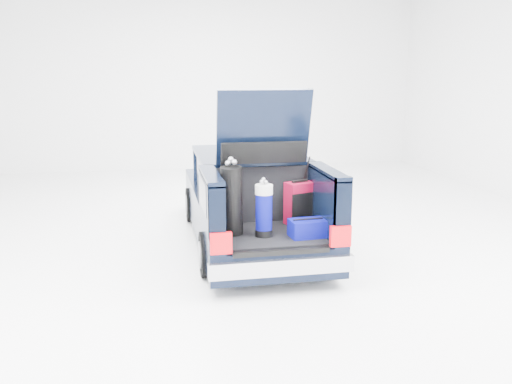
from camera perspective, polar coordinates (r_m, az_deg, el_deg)
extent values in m
plane|color=white|center=(8.77, -0.62, -5.31)|extent=(14.00, 14.00, 0.00)
cube|color=black|center=(9.25, -1.35, -1.14)|extent=(1.75, 3.00, 0.70)
cube|color=black|center=(10.78, -2.73, 0.30)|extent=(1.70, 0.30, 0.50)
cube|color=#A5A5AC|center=(10.93, -2.84, 0.09)|extent=(1.72, 0.10, 0.22)
cube|color=black|center=(8.64, -0.82, 2.08)|extent=(1.55, 1.95, 0.54)
cube|color=black|center=(8.59, -0.82, 3.98)|extent=(1.62, 2.05, 0.06)
cube|color=black|center=(7.26, 1.50, -6.27)|extent=(1.75, 1.30, 0.40)
cube|color=black|center=(7.21, 1.48, -4.53)|extent=(1.32, 1.18, 0.05)
cube|color=black|center=(6.96, -4.71, -1.77)|extent=(0.20, 1.30, 0.85)
cube|color=black|center=(7.29, 7.49, -1.19)|extent=(0.20, 1.30, 0.85)
cube|color=black|center=(6.87, -4.78, 1.74)|extent=(0.20, 1.30, 0.06)
cube|color=black|center=(7.20, 7.59, 2.18)|extent=(0.20, 1.30, 0.06)
cube|color=black|center=(7.68, 0.54, -0.41)|extent=(1.36, 0.08, 0.84)
cube|color=#A5A5AC|center=(6.63, 2.77, -7.89)|extent=(1.80, 0.12, 0.20)
cube|color=#B3070E|center=(6.41, -3.71, -5.40)|extent=(0.26, 0.07, 0.26)
cube|color=#B3070E|center=(6.75, 8.89, -4.61)|extent=(0.26, 0.07, 0.26)
cube|color=black|center=(6.60, 2.72, -6.37)|extent=(1.20, 0.06, 0.06)
cube|color=black|center=(7.35, 0.82, 6.83)|extent=(1.28, 0.33, 1.03)
cube|color=black|center=(7.37, 0.76, 7.95)|extent=(0.95, 0.17, 0.54)
cylinder|color=black|center=(9.97, -6.76, -1.33)|extent=(0.20, 0.62, 0.62)
cylinder|color=slate|center=(9.97, -6.76, -1.33)|extent=(0.23, 0.36, 0.36)
cylinder|color=black|center=(10.21, 2.45, -0.92)|extent=(0.20, 0.62, 0.62)
cylinder|color=slate|center=(10.21, 2.45, -0.92)|extent=(0.23, 0.36, 0.36)
cylinder|color=black|center=(7.29, -5.10, -6.57)|extent=(0.20, 0.62, 0.62)
cylinder|color=slate|center=(7.29, -5.10, -6.57)|extent=(0.23, 0.36, 0.36)
cylinder|color=black|center=(7.62, 7.32, -5.77)|extent=(0.20, 0.62, 0.62)
cylinder|color=slate|center=(7.62, 7.32, -5.77)|extent=(0.23, 0.36, 0.36)
cube|color=maroon|center=(7.59, 4.59, -1.17)|extent=(0.44, 0.35, 0.59)
cube|color=black|center=(7.52, 4.63, 1.15)|extent=(0.24, 0.13, 0.03)
cube|color=black|center=(7.50, 4.81, -1.81)|extent=(0.37, 0.15, 0.45)
cylinder|color=black|center=(7.04, -2.56, -0.94)|extent=(0.39, 0.42, 0.92)
cube|color=white|center=(7.15, -2.70, -0.47)|extent=(0.11, 0.06, 0.32)
sphere|color=#99999E|center=(6.96, -2.98, 3.05)|extent=(0.08, 0.08, 0.08)
sphere|color=#99999E|center=(6.91, -2.30, 3.17)|extent=(0.08, 0.08, 0.08)
cylinder|color=black|center=(7.07, 0.83, -4.29)|extent=(0.30, 0.30, 0.09)
cylinder|color=#04056F|center=(6.99, 0.84, -2.07)|extent=(0.28, 0.28, 0.49)
cylinder|color=white|center=(6.92, 0.85, 0.27)|extent=(0.30, 0.30, 0.12)
sphere|color=#99999E|center=(6.93, 1.03, 1.02)|extent=(0.06, 0.06, 0.06)
sphere|color=#99999E|center=(6.93, 0.79, 1.33)|extent=(0.06, 0.06, 0.06)
cube|color=#04056F|center=(7.06, 5.48, -3.81)|extent=(0.49, 0.34, 0.22)
cylinder|color=black|center=(7.03, 5.50, -2.86)|extent=(0.41, 0.06, 0.02)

